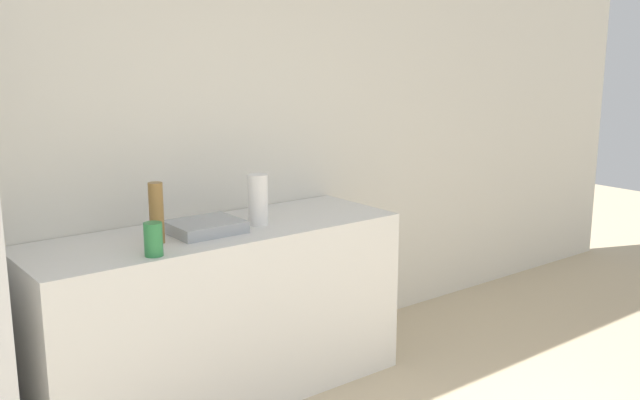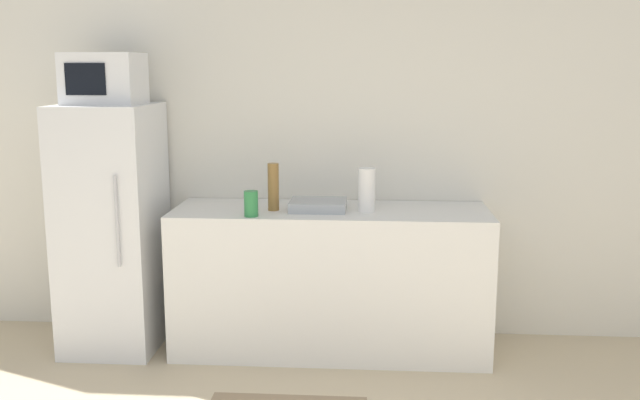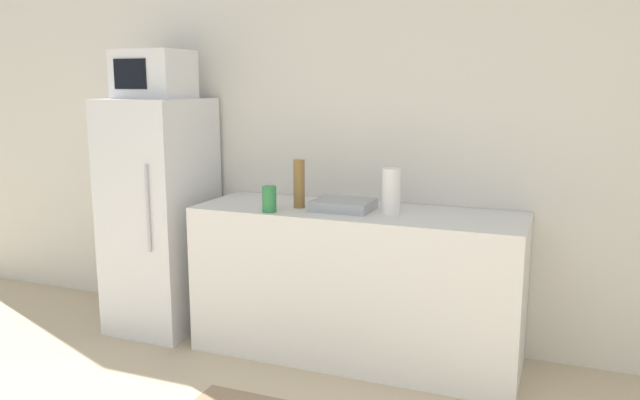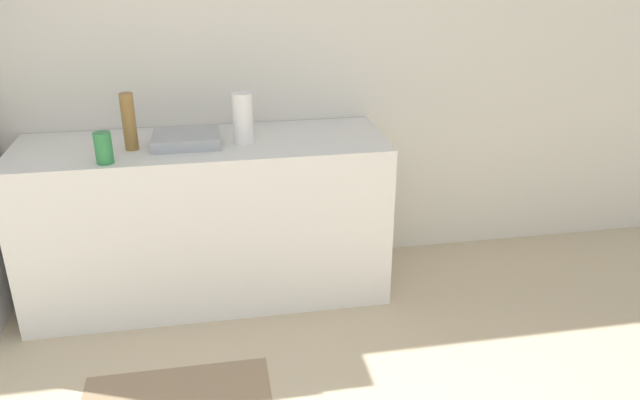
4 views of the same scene
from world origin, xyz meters
name	(u,v)px [view 1 (image 1 of 4)]	position (x,y,z in m)	size (l,w,h in m)	color
wall_back	(191,146)	(0.00, 3.30, 1.30)	(8.00, 0.06, 2.60)	silver
counter	(219,313)	(-0.06, 2.95, 0.46)	(1.96, 0.65, 0.91)	silver
sink_basin	(205,227)	(-0.14, 2.92, 0.94)	(0.35, 0.29, 0.06)	#9EA3A8
bottle_tall	(156,213)	(-0.41, 2.89, 1.06)	(0.07, 0.07, 0.29)	olive
bottle_short	(153,239)	(-0.52, 2.70, 0.99)	(0.08, 0.08, 0.15)	#2D7F42
paper_towel_roll	(258,200)	(0.16, 2.89, 1.05)	(0.11, 0.11, 0.27)	white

